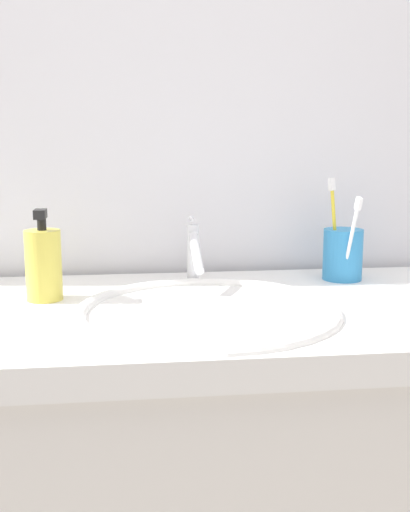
% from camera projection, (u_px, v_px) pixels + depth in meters
% --- Properties ---
extents(tiled_wall_back, '(2.39, 0.04, 2.40)m').
position_uv_depth(tiled_wall_back, '(171.00, 140.00, 1.36)').
color(tiled_wall_back, silver).
rests_on(tiled_wall_back, ground).
extents(sink_basin, '(0.45, 0.45, 0.11)m').
position_uv_depth(sink_basin, '(207.00, 335.00, 1.06)').
color(sink_basin, white).
rests_on(sink_basin, vanity_counter).
extents(faucet, '(0.02, 0.16, 0.13)m').
position_uv_depth(faucet, '(194.00, 252.00, 1.25)').
color(faucet, silver).
rests_on(faucet, sink_basin).
extents(toothbrush_cup, '(0.08, 0.08, 0.10)m').
position_uv_depth(toothbrush_cup, '(343.00, 254.00, 1.30)').
color(toothbrush_cup, '#338CCC').
rests_on(toothbrush_cup, vanity_counter).
extents(toothbrush_white, '(0.02, 0.06, 0.17)m').
position_uv_depth(toothbrush_white, '(352.00, 234.00, 1.24)').
color(toothbrush_white, white).
rests_on(toothbrush_white, toothbrush_cup).
extents(toothbrush_yellow, '(0.04, 0.02, 0.20)m').
position_uv_depth(toothbrush_yellow, '(334.00, 222.00, 1.27)').
color(toothbrush_yellow, yellow).
rests_on(toothbrush_yellow, toothbrush_cup).
extents(soap_dispenser, '(0.06, 0.06, 0.16)m').
position_uv_depth(soap_dispenser, '(44.00, 264.00, 1.13)').
color(soap_dispenser, '#DBCC4C').
rests_on(soap_dispenser, vanity_counter).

